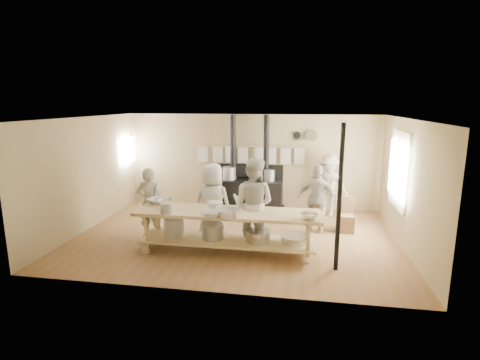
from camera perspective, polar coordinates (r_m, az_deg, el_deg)
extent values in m
plane|color=brown|center=(8.40, -0.66, -8.59)|extent=(7.00, 7.00, 0.00)
plane|color=tan|center=(10.47, 1.71, 2.87)|extent=(7.00, 0.00, 7.00)
plane|color=tan|center=(5.67, -5.12, -4.94)|extent=(7.00, 0.00, 7.00)
plane|color=tan|center=(9.30, -22.44, 0.83)|extent=(0.00, 5.00, 5.00)
plane|color=tan|center=(8.20, 24.18, -0.69)|extent=(0.00, 5.00, 5.00)
plane|color=tan|center=(7.88, -0.71, 9.43)|extent=(7.00, 7.00, 0.00)
cube|color=beige|center=(8.72, 23.13, 1.44)|extent=(0.06, 1.35, 1.65)
plane|color=white|center=(8.71, 22.87, 1.45)|extent=(0.00, 1.50, 1.50)
cube|color=beige|center=(8.71, 22.81, 1.45)|extent=(0.02, 0.03, 1.50)
plane|color=white|center=(10.96, -16.88, 4.35)|extent=(0.00, 0.90, 0.90)
cube|color=black|center=(10.25, 1.38, -2.31)|extent=(1.80, 0.70, 0.85)
cube|color=black|center=(10.35, 1.37, -4.33)|extent=(1.90, 0.75, 0.10)
cube|color=black|center=(10.41, 1.63, 1.42)|extent=(1.80, 0.12, 0.35)
cylinder|color=black|center=(10.14, -1.07, 5.00)|extent=(0.15, 0.15, 1.75)
cylinder|color=black|center=(10.01, 4.02, 4.89)|extent=(0.15, 0.15, 1.75)
cylinder|color=#B2B2B7|center=(10.21, -1.66, 1.05)|extent=(0.36, 0.36, 0.34)
cylinder|color=gray|center=(10.02, 4.47, 0.69)|extent=(0.30, 0.30, 0.30)
cylinder|color=tan|center=(10.31, 1.65, 5.09)|extent=(3.00, 0.04, 0.04)
cube|color=white|center=(10.60, -5.62, 4.02)|extent=(0.28, 0.01, 0.46)
cube|color=white|center=(10.51, -3.58, 3.99)|extent=(0.28, 0.01, 0.46)
cube|color=white|center=(10.43, -1.51, 3.95)|extent=(0.28, 0.01, 0.46)
cube|color=white|center=(10.37, 0.59, 3.90)|extent=(0.28, 0.01, 0.46)
cube|color=white|center=(10.32, 2.71, 3.85)|extent=(0.28, 0.01, 0.46)
cube|color=white|center=(10.28, 4.85, 3.79)|extent=(0.28, 0.01, 0.46)
cube|color=white|center=(10.26, 7.00, 3.73)|extent=(0.28, 0.01, 0.46)
cube|color=white|center=(10.25, 9.16, 3.66)|extent=(0.28, 0.01, 0.46)
cube|color=tan|center=(10.22, 9.52, 5.89)|extent=(0.50, 0.14, 0.03)
cylinder|color=black|center=(10.23, 8.70, 6.76)|extent=(0.20, 0.04, 0.20)
cylinder|color=silver|center=(10.23, 10.78, 6.69)|extent=(0.32, 0.03, 0.32)
cube|color=tan|center=(7.30, -1.91, -4.98)|extent=(3.60, 0.90, 0.06)
cube|color=tan|center=(7.48, -1.88, -9.17)|extent=(3.40, 0.80, 0.04)
cube|color=tan|center=(7.50, -1.88, -9.52)|extent=(3.30, 0.06, 0.06)
cube|color=tan|center=(7.60, -14.00, -7.79)|extent=(0.07, 0.07, 0.85)
cube|color=tan|center=(8.12, -12.33, -6.42)|extent=(0.07, 0.07, 0.85)
cube|color=tan|center=(7.01, 10.30, -9.30)|extent=(0.07, 0.07, 0.85)
cube|color=tan|center=(7.58, 10.25, -7.68)|extent=(0.07, 0.07, 0.85)
cylinder|color=#B2B2B7|center=(7.69, -10.02, -7.09)|extent=(0.40, 0.40, 0.38)
cylinder|color=gray|center=(7.48, -4.17, -7.80)|extent=(0.44, 0.44, 0.30)
cylinder|color=silver|center=(7.35, 2.75, -8.49)|extent=(0.48, 0.48, 0.22)
cylinder|color=silver|center=(7.32, 8.27, -9.02)|extent=(0.52, 0.52, 0.14)
cylinder|color=black|center=(6.64, 14.92, -2.80)|extent=(0.08, 0.08, 2.60)
imported|color=#AEA79A|center=(8.37, -13.58, -3.40)|extent=(0.59, 0.40, 1.56)
imported|color=#AEA79A|center=(7.56, 2.00, -3.54)|extent=(1.05, 0.91, 1.85)
imported|color=#AEA79A|center=(7.90, -4.20, -3.51)|extent=(0.91, 0.68, 1.69)
imported|color=#AEA79A|center=(8.62, 11.69, -2.87)|extent=(0.97, 0.54, 1.56)
imported|color=#AEA79A|center=(9.95, 13.32, -0.77)|extent=(1.19, 0.92, 1.63)
cube|color=brown|center=(8.98, 15.75, -6.34)|extent=(0.37, 0.37, 0.39)
cube|color=brown|center=(9.04, 15.75, -3.78)|extent=(0.37, 0.04, 0.44)
imported|color=white|center=(8.01, -12.40, -3.12)|extent=(0.55, 0.55, 0.10)
imported|color=silver|center=(7.97, -11.62, -3.16)|extent=(0.45, 0.45, 0.10)
imported|color=white|center=(7.01, -4.13, -5.05)|extent=(0.46, 0.46, 0.10)
imported|color=silver|center=(6.90, 10.44, -5.48)|extent=(0.39, 0.39, 0.10)
cube|color=#B2B2B7|center=(7.08, -4.27, -4.93)|extent=(0.45, 0.38, 0.09)
cylinder|color=silver|center=(6.95, -1.86, -5.02)|extent=(0.53, 0.53, 0.14)
cylinder|color=gray|center=(7.26, -11.18, -4.22)|extent=(0.26, 0.26, 0.20)
cylinder|color=white|center=(7.28, -3.80, -4.04)|extent=(0.31, 0.31, 0.19)
cylinder|color=white|center=(7.54, -0.09, -3.34)|extent=(0.14, 0.14, 0.21)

